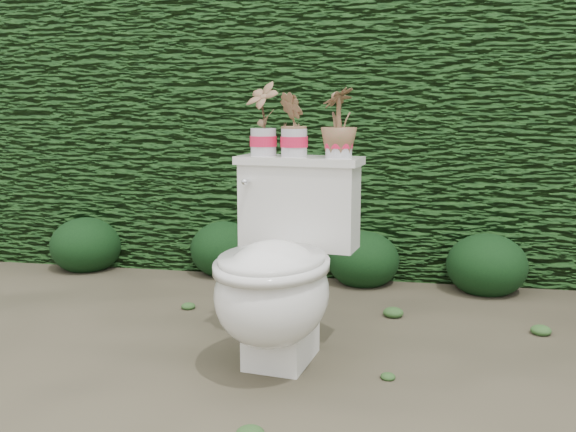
% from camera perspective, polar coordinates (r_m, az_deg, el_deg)
% --- Properties ---
extents(ground, '(60.00, 60.00, 0.00)m').
position_cam_1_polar(ground, '(2.65, 3.63, -11.89)').
color(ground, brown).
rests_on(ground, ground).
extents(hedge, '(8.00, 1.00, 1.60)m').
position_cam_1_polar(hedge, '(4.06, 6.63, 7.23)').
color(hedge, '#224D19').
rests_on(hedge, ground).
extents(house_wall, '(8.00, 3.50, 4.00)m').
position_cam_1_polar(house_wall, '(8.51, 13.32, 16.45)').
color(house_wall, silver).
rests_on(house_wall, ground).
extents(toilet, '(0.54, 0.73, 0.78)m').
position_cam_1_polar(toilet, '(2.42, -0.75, -5.10)').
color(toilet, silver).
rests_on(toilet, ground).
extents(potted_plant_left, '(0.18, 0.17, 0.28)m').
position_cam_1_polar(potted_plant_left, '(2.61, -2.21, 8.49)').
color(potted_plant_left, '#216C26').
rests_on(potted_plant_left, toilet).
extents(potted_plant_center, '(0.14, 0.16, 0.24)m').
position_cam_1_polar(potted_plant_center, '(2.57, 0.55, 7.97)').
color(potted_plant_center, '#216C26').
rests_on(potted_plant_center, toilet).
extents(potted_plant_right, '(0.19, 0.19, 0.25)m').
position_cam_1_polar(potted_plant_right, '(2.52, 4.56, 8.09)').
color(potted_plant_right, '#216C26').
rests_on(potted_plant_right, toilet).
extents(liriope_clump_1, '(0.43, 0.43, 0.34)m').
position_cam_1_polar(liriope_clump_1, '(4.07, -17.52, -2.10)').
color(liriope_clump_1, '#123312').
rests_on(liriope_clump_1, ground).
extents(liriope_clump_2, '(0.43, 0.43, 0.34)m').
position_cam_1_polar(liriope_clump_2, '(3.79, -5.48, -2.52)').
color(liriope_clump_2, '#123312').
rests_on(liriope_clump_2, ground).
extents(liriope_clump_3, '(0.40, 0.40, 0.32)m').
position_cam_1_polar(liriope_clump_3, '(3.59, 6.73, -3.45)').
color(liriope_clump_3, '#123312').
rests_on(liriope_clump_3, ground).
extents(liriope_clump_4, '(0.42, 0.42, 0.34)m').
position_cam_1_polar(liriope_clump_4, '(3.56, 17.27, -3.76)').
color(liriope_clump_4, '#123312').
rests_on(liriope_clump_4, ground).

